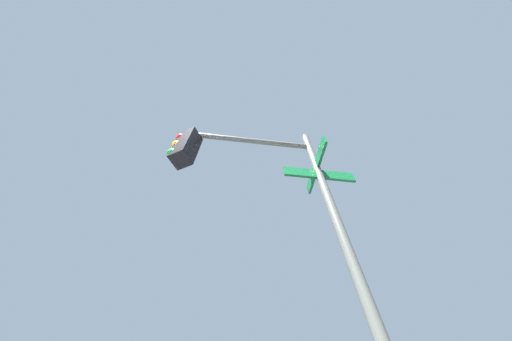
# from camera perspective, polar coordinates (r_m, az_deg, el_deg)

# --- Properties ---
(traffic_signal_near) EXTENTS (2.53, 1.67, 5.70)m
(traffic_signal_near) POSITION_cam_1_polar(r_m,az_deg,el_deg) (3.17, 0.17, -3.74)
(traffic_signal_near) COLOR #474C47
(traffic_signal_near) RESTS_ON ground_plane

